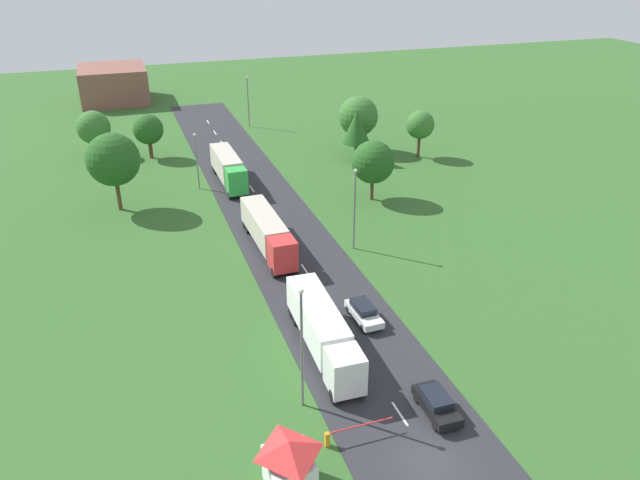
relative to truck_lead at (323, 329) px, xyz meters
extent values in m
plane|color=#336028|center=(2.65, -12.57, -2.10)|extent=(280.00, 280.00, 0.00)
cube|color=#2B2B30|center=(2.65, 11.93, -2.07)|extent=(10.00, 140.00, 0.06)
cube|color=white|center=(2.65, -8.25, -2.04)|extent=(0.16, 2.40, 0.01)
cube|color=white|center=(2.65, -0.65, -2.04)|extent=(0.16, 2.40, 0.01)
cube|color=white|center=(2.65, 6.24, -2.04)|extent=(0.16, 2.40, 0.01)
cube|color=white|center=(2.65, 12.78, -2.04)|extent=(0.16, 2.40, 0.01)
cube|color=white|center=(2.65, 20.73, -2.04)|extent=(0.16, 2.40, 0.01)
cube|color=white|center=(2.65, 28.39, -2.04)|extent=(0.16, 2.40, 0.01)
cube|color=white|center=(2.65, 35.34, -2.04)|extent=(0.16, 2.40, 0.01)
cube|color=white|center=(2.65, 41.84, -2.04)|extent=(0.16, 2.40, 0.01)
cube|color=white|center=(2.65, 49.04, -2.04)|extent=(0.16, 2.40, 0.01)
cube|color=white|center=(2.65, 55.88, -2.04)|extent=(0.16, 2.40, 0.01)
cube|color=white|center=(2.65, 61.94, -2.04)|extent=(0.16, 2.40, 0.01)
cube|color=white|center=(2.65, 68.93, -2.04)|extent=(0.16, 2.40, 0.01)
cube|color=white|center=(-0.14, -5.08, -0.08)|extent=(2.51, 2.60, 2.92)
cube|color=black|center=(-0.17, -6.28, 0.44)|extent=(2.10, 0.16, 1.28)
cube|color=white|center=(0.04, 1.35, 0.11)|extent=(2.76, 9.68, 2.72)
cube|color=black|center=(0.04, 1.35, -1.44)|extent=(1.14, 9.15, 0.24)
cylinder|color=black|center=(0.90, -5.74, -1.54)|extent=(0.38, 1.01, 1.00)
cylinder|color=black|center=(-1.20, -5.68, -1.54)|extent=(0.38, 1.01, 1.00)
cylinder|color=black|center=(1.16, 4.20, -1.54)|extent=(0.38, 1.01, 1.00)
cylinder|color=black|center=(-0.94, 4.26, -1.54)|extent=(0.38, 1.01, 1.00)
cylinder|color=black|center=(1.19, 5.35, -1.54)|extent=(0.38, 1.01, 1.00)
cylinder|color=black|center=(-0.91, 5.41, -1.54)|extent=(0.38, 1.01, 1.00)
cube|color=red|center=(0.49, 13.06, -0.06)|extent=(2.49, 2.49, 2.97)
cube|color=black|center=(0.51, 11.90, 0.48)|extent=(2.10, 0.14, 1.31)
cube|color=beige|center=(0.36, 19.71, 0.08)|extent=(2.70, 10.20, 2.64)
cube|color=black|center=(0.36, 19.71, -1.44)|extent=(1.09, 9.66, 0.24)
cylinder|color=black|center=(1.55, 12.47, -1.54)|extent=(0.37, 1.01, 1.00)
cylinder|color=black|center=(-0.55, 12.43, -1.54)|extent=(0.37, 1.01, 1.00)
cylinder|color=black|center=(1.35, 22.77, -1.54)|extent=(0.37, 1.01, 1.00)
cylinder|color=black|center=(-0.75, 22.73, -1.54)|extent=(0.37, 1.01, 1.00)
cylinder|color=black|center=(1.33, 23.99, -1.54)|extent=(0.37, 1.01, 1.00)
cylinder|color=black|center=(-0.77, 23.95, -1.54)|extent=(0.37, 1.01, 1.00)
cube|color=green|center=(0.36, 33.36, 0.01)|extent=(2.47, 2.23, 3.10)
cube|color=black|center=(0.38, 32.32, 0.56)|extent=(2.10, 0.12, 1.36)
cube|color=beige|center=(0.29, 39.51, 0.23)|extent=(2.61, 9.43, 2.95)
cube|color=black|center=(0.29, 39.51, -1.44)|extent=(1.00, 8.94, 0.24)
cylinder|color=black|center=(1.42, 32.82, -1.54)|extent=(0.36, 1.00, 1.00)
cylinder|color=black|center=(-0.68, 32.80, -1.54)|extent=(0.36, 1.00, 1.00)
cylinder|color=black|center=(1.31, 42.34, -1.54)|extent=(0.36, 1.00, 1.00)
cylinder|color=black|center=(-0.79, 42.32, -1.54)|extent=(0.36, 1.00, 1.00)
cylinder|color=black|center=(1.30, 43.47, -1.54)|extent=(0.36, 1.00, 1.00)
cylinder|color=black|center=(-0.80, 43.45, -1.54)|extent=(0.36, 1.00, 1.00)
cube|color=black|center=(5.01, -8.96, -1.39)|extent=(1.92, 4.22, 0.67)
cube|color=black|center=(5.02, -8.75, -0.83)|extent=(1.59, 2.38, 0.45)
cylinder|color=black|center=(5.78, -10.40, -1.72)|extent=(0.24, 0.65, 0.64)
cylinder|color=black|center=(4.17, -10.36, -1.72)|extent=(0.24, 0.65, 0.64)
cylinder|color=black|center=(5.86, -7.56, -1.72)|extent=(0.24, 0.65, 0.64)
cylinder|color=black|center=(4.24, -7.52, -1.72)|extent=(0.24, 0.65, 0.64)
cube|color=white|center=(4.68, 2.96, -1.42)|extent=(1.90, 4.44, 0.60)
cube|color=black|center=(4.68, 3.18, -0.83)|extent=(1.55, 2.50, 0.58)
cylinder|color=black|center=(5.51, 1.50, -1.72)|extent=(0.24, 0.65, 0.64)
cylinder|color=black|center=(3.96, 1.45, -1.72)|extent=(0.24, 0.65, 0.64)
cylinder|color=black|center=(5.41, 4.48, -1.72)|extent=(0.24, 0.65, 0.64)
cylinder|color=black|center=(3.86, 4.43, -1.72)|extent=(0.24, 0.65, 0.64)
cube|color=white|center=(-6.14, -11.82, -0.83)|extent=(2.58, 2.91, 2.54)
pyramid|color=red|center=(-6.14, -11.82, 1.21)|extent=(2.97, 3.34, 0.84)
cube|color=black|center=(-4.88, -11.82, -0.53)|extent=(0.06, 1.74, 0.70)
cube|color=orange|center=(-2.95, -9.32, -1.58)|extent=(0.28, 0.28, 1.05)
cylinder|color=red|center=(-0.70, -9.32, -1.10)|extent=(4.50, 0.10, 0.10)
sphere|color=tan|center=(-6.16, -12.50, -0.52)|extent=(0.22, 0.22, 0.22)
sphere|color=#8C664C|center=(-5.49, -12.62, -0.52)|extent=(0.22, 0.22, 0.22)
cube|color=blue|center=(-6.31, -11.87, -0.98)|extent=(0.38, 0.22, 0.61)
sphere|color=beige|center=(-6.31, -11.87, -0.52)|extent=(0.22, 0.22, 0.22)
cylinder|color=slate|center=(-3.27, -5.20, 2.40)|extent=(0.18, 0.18, 9.00)
sphere|color=silver|center=(-3.27, -5.20, 7.02)|extent=(0.36, 0.36, 0.36)
cylinder|color=slate|center=(8.81, 15.63, 2.11)|extent=(0.18, 0.18, 8.42)
sphere|color=silver|center=(8.81, 15.63, 6.43)|extent=(0.36, 0.36, 0.36)
cylinder|color=slate|center=(-3.69, 37.71, 1.40)|extent=(0.18, 0.18, 7.01)
sphere|color=silver|center=(-3.69, 37.71, 5.03)|extent=(0.36, 0.36, 0.36)
cylinder|color=slate|center=(8.91, 63.94, 1.98)|extent=(0.18, 0.18, 8.17)
sphere|color=silver|center=(8.91, 63.94, 6.19)|extent=(0.36, 0.36, 0.36)
cylinder|color=#513823|center=(-13.58, 34.03, -0.14)|extent=(0.48, 0.48, 3.92)
sphere|color=#23561E|center=(-13.58, 34.03, 4.11)|extent=(6.11, 6.11, 6.11)
cylinder|color=#513823|center=(21.37, 45.58, -0.55)|extent=(0.37, 0.37, 3.11)
sphere|color=#38702D|center=(21.37, 45.58, 3.21)|extent=(5.87, 5.87, 5.87)
cylinder|color=#513823|center=(-15.83, 55.83, -0.86)|extent=(0.58, 0.58, 2.49)
sphere|color=#38702D|center=(-15.83, 55.83, 2.19)|extent=(4.81, 4.81, 4.81)
cylinder|color=#513823|center=(28.73, 40.01, -0.44)|extent=(0.44, 0.44, 3.32)
sphere|color=#38702D|center=(28.73, 40.01, 2.74)|extent=(4.06, 4.06, 4.06)
cylinder|color=#513823|center=(15.85, 27.27, -0.67)|extent=(0.43, 0.43, 2.87)
sphere|color=#23561E|center=(15.85, 27.27, 2.71)|extent=(5.19, 5.19, 5.19)
cylinder|color=#513823|center=(19.31, 41.19, -0.72)|extent=(0.42, 0.42, 2.76)
cone|color=#23561E|center=(19.31, 41.19, 2.88)|extent=(4.03, 4.03, 4.43)
cylinder|color=#513823|center=(-8.40, 52.33, -0.77)|extent=(0.58, 0.58, 2.66)
sphere|color=#23561E|center=(-8.40, 52.33, 2.18)|extent=(4.33, 4.33, 4.33)
cube|color=brown|center=(-11.98, 90.09, 1.22)|extent=(12.43, 13.80, 6.65)
camera|label=1|loc=(-12.70, -36.39, 26.76)|focal=34.19mm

